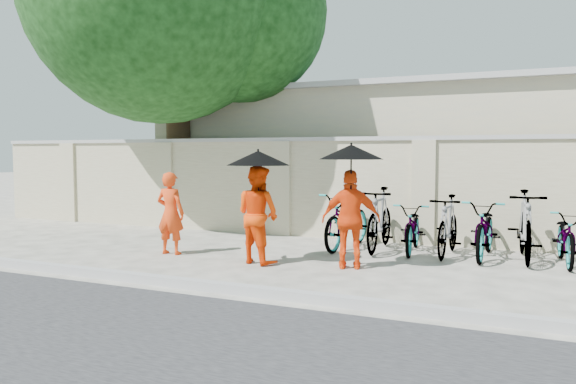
% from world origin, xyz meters
% --- Properties ---
extents(ground, '(80.00, 80.00, 0.00)m').
position_xyz_m(ground, '(0.00, 0.00, 0.00)').
color(ground, beige).
extents(kerb, '(40.00, 0.16, 0.12)m').
position_xyz_m(kerb, '(0.00, -1.70, 0.06)').
color(kerb, '#A1A1A1').
rests_on(kerb, ground).
extents(compound_wall, '(20.00, 0.30, 2.00)m').
position_xyz_m(compound_wall, '(1.00, 3.20, 1.00)').
color(compound_wall, beige).
rests_on(compound_wall, ground).
extents(building_behind, '(14.00, 6.00, 3.20)m').
position_xyz_m(building_behind, '(2.00, 7.00, 1.60)').
color(building_behind, '#BFB48E').
rests_on(building_behind, ground).
extents(shade_tree, '(6.70, 6.20, 8.20)m').
position_xyz_m(shade_tree, '(-3.66, 2.97, 5.10)').
color(shade_tree, '#4E3825').
rests_on(shade_tree, ground).
extents(monk_left, '(0.54, 0.37, 1.43)m').
position_xyz_m(monk_left, '(-1.80, 0.24, 0.71)').
color(monk_left, '#F43F11').
rests_on(monk_left, ground).
extents(monk_center, '(0.90, 0.80, 1.56)m').
position_xyz_m(monk_center, '(-0.06, 0.17, 0.78)').
color(monk_center, '#FC3E05').
rests_on(monk_center, ground).
extents(parasol_center, '(1.00, 1.00, 0.91)m').
position_xyz_m(parasol_center, '(-0.01, 0.09, 1.68)').
color(parasol_center, black).
rests_on(parasol_center, ground).
extents(monk_right, '(0.95, 0.62, 1.51)m').
position_xyz_m(monk_right, '(1.43, 0.36, 0.75)').
color(monk_right, '#FB450D').
rests_on(monk_right, ground).
extents(parasol_right, '(0.96, 0.96, 1.03)m').
position_xyz_m(parasol_right, '(1.45, 0.28, 1.77)').
color(parasol_right, black).
rests_on(parasol_right, ground).
extents(bike_0, '(0.80, 2.00, 1.03)m').
position_xyz_m(bike_0, '(0.81, 2.09, 0.51)').
color(bike_0, '#A9A9A9').
rests_on(bike_0, ground).
extents(bike_1, '(0.63, 1.92, 1.14)m').
position_xyz_m(bike_1, '(1.41, 2.09, 0.57)').
color(bike_1, '#A9A9A9').
rests_on(bike_1, ground).
extents(bike_2, '(0.76, 1.74, 0.89)m').
position_xyz_m(bike_2, '(2.01, 2.11, 0.45)').
color(bike_2, '#A9A9A9').
rests_on(bike_2, ground).
extents(bike_3, '(0.53, 1.74, 1.04)m').
position_xyz_m(bike_3, '(2.62, 2.02, 0.52)').
color(bike_3, '#A9A9A9').
rests_on(bike_3, ground).
extents(bike_4, '(0.69, 1.89, 0.99)m').
position_xyz_m(bike_4, '(3.22, 2.09, 0.49)').
color(bike_4, '#A9A9A9').
rests_on(bike_4, ground).
extents(bike_5, '(0.73, 1.96, 1.15)m').
position_xyz_m(bike_5, '(3.82, 2.11, 0.58)').
color(bike_5, '#A9A9A9').
rests_on(bike_5, ground).
extents(bike_6, '(0.72, 1.72, 0.88)m').
position_xyz_m(bike_6, '(4.42, 2.04, 0.44)').
color(bike_6, '#A9A9A9').
rests_on(bike_6, ground).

